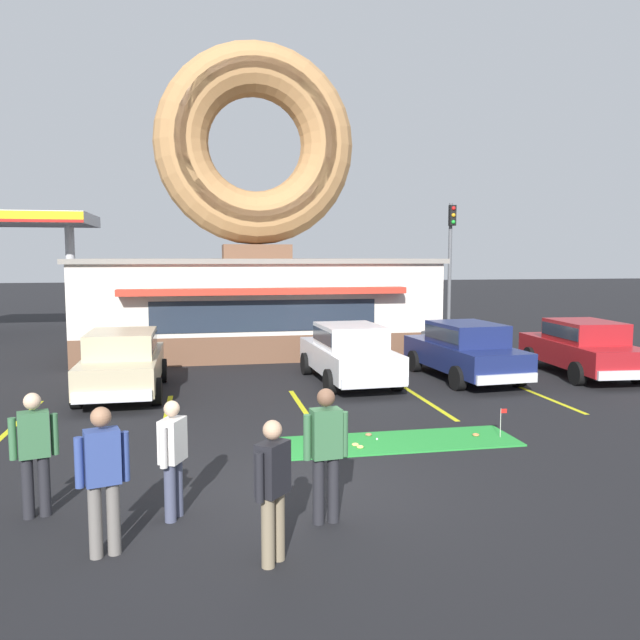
% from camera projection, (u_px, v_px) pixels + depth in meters
% --- Properties ---
extents(ground_plane, '(160.00, 160.00, 0.00)m').
position_uv_depth(ground_plane, '(303.00, 490.00, 9.15)').
color(ground_plane, black).
extents(donut_shop_building, '(12.30, 6.75, 10.96)m').
position_uv_depth(donut_shop_building, '(256.00, 248.00, 22.51)').
color(donut_shop_building, brown).
rests_on(donut_shop_building, ground).
extents(putting_mat, '(4.40, 1.34, 0.03)m').
position_uv_depth(putting_mat, '(399.00, 442.00, 11.52)').
color(putting_mat, green).
rests_on(putting_mat, ground).
extents(mini_donut_near_left, '(0.13, 0.13, 0.04)m').
position_uv_depth(mini_donut_near_left, '(476.00, 435.00, 11.85)').
color(mini_donut_near_left, '#D17F47').
rests_on(mini_donut_near_left, putting_mat).
extents(mini_donut_near_right, '(0.13, 0.13, 0.04)m').
position_uv_depth(mini_donut_near_right, '(355.00, 444.00, 11.24)').
color(mini_donut_near_right, '#E5C666').
rests_on(mini_donut_near_right, putting_mat).
extents(mini_donut_mid_left, '(0.13, 0.13, 0.04)m').
position_uv_depth(mini_donut_mid_left, '(360.00, 447.00, 11.10)').
color(mini_donut_mid_left, '#E5C666').
rests_on(mini_donut_mid_left, putting_mat).
extents(mini_donut_mid_centre, '(0.13, 0.13, 0.04)m').
position_uv_depth(mini_donut_mid_centre, '(368.00, 434.00, 11.87)').
color(mini_donut_mid_centre, '#A5724C').
rests_on(mini_donut_mid_centre, putting_mat).
extents(golf_ball, '(0.04, 0.04, 0.04)m').
position_uv_depth(golf_ball, '(377.00, 439.00, 11.56)').
color(golf_ball, white).
rests_on(golf_ball, putting_mat).
extents(putting_flag_pin, '(0.13, 0.01, 0.55)m').
position_uv_depth(putting_flag_pin, '(502.00, 416.00, 11.73)').
color(putting_flag_pin, silver).
rests_on(putting_flag_pin, putting_mat).
extents(car_champagne, '(2.01, 4.57, 1.60)m').
position_uv_depth(car_champagne, '(123.00, 360.00, 15.47)').
color(car_champagne, '#BCAD89').
rests_on(car_champagne, ground).
extents(car_white, '(2.15, 4.64, 1.60)m').
position_uv_depth(car_white, '(349.00, 351.00, 16.94)').
color(car_white, silver).
rests_on(car_white, ground).
extents(car_navy, '(2.22, 4.67, 1.60)m').
position_uv_depth(car_navy, '(465.00, 348.00, 17.42)').
color(car_navy, navy).
rests_on(car_navy, ground).
extents(car_red, '(2.18, 4.65, 1.60)m').
position_uv_depth(car_red, '(582.00, 346.00, 17.97)').
color(car_red, maroon).
rests_on(car_red, ground).
extents(pedestrian_blue_sweater_man, '(0.58, 0.33, 1.66)m').
position_uv_depth(pedestrian_blue_sweater_man, '(34.00, 449.00, 8.14)').
color(pedestrian_blue_sweater_man, '#232328').
rests_on(pedestrian_blue_sweater_man, ground).
extents(pedestrian_hooded_kid, '(0.38, 0.55, 1.57)m').
position_uv_depth(pedestrian_hooded_kid, '(173.00, 454.00, 8.09)').
color(pedestrian_hooded_kid, '#474C66').
rests_on(pedestrian_hooded_kid, ground).
extents(pedestrian_leather_jacket_man, '(0.58, 0.34, 1.74)m').
position_uv_depth(pedestrian_leather_jacket_man, '(103.00, 474.00, 7.06)').
color(pedestrian_leather_jacket_man, slate).
rests_on(pedestrian_leather_jacket_man, ground).
extents(pedestrian_clipboard_woman, '(0.59, 0.29, 1.76)m').
position_uv_depth(pedestrian_clipboard_woman, '(326.00, 448.00, 7.95)').
color(pedestrian_clipboard_woman, '#232328').
rests_on(pedestrian_clipboard_woman, ground).
extents(pedestrian_beanie_man, '(0.43, 0.47, 1.64)m').
position_uv_depth(pedestrian_beanie_man, '(273.00, 485.00, 6.89)').
color(pedestrian_beanie_man, '#7F7056').
rests_on(pedestrian_beanie_man, ground).
extents(trash_bin, '(0.57, 0.57, 0.97)m').
position_uv_depth(trash_bin, '(430.00, 346.00, 20.56)').
color(trash_bin, '#51565B').
rests_on(trash_bin, ground).
extents(traffic_light_pole, '(0.28, 0.47, 5.80)m').
position_uv_depth(traffic_light_pole, '(451.00, 250.00, 27.79)').
color(traffic_light_pole, '#595B60').
rests_on(traffic_light_pole, ground).
extents(parking_stripe_left, '(0.12, 3.60, 0.01)m').
position_uv_depth(parking_stripe_left, '(20.00, 420.00, 13.06)').
color(parking_stripe_left, yellow).
rests_on(parking_stripe_left, ground).
extents(parking_stripe_mid_left, '(0.12, 3.60, 0.01)m').
position_uv_depth(parking_stripe_mid_left, '(167.00, 414.00, 13.62)').
color(parking_stripe_mid_left, yellow).
rests_on(parking_stripe_mid_left, ground).
extents(parking_stripe_centre, '(0.12, 3.60, 0.01)m').
position_uv_depth(parking_stripe_centre, '(302.00, 407.00, 14.19)').
color(parking_stripe_centre, yellow).
rests_on(parking_stripe_centre, ground).
extents(parking_stripe_mid_right, '(0.12, 3.60, 0.01)m').
position_uv_depth(parking_stripe_mid_right, '(427.00, 402.00, 14.75)').
color(parking_stripe_mid_right, yellow).
rests_on(parking_stripe_mid_right, ground).
extents(parking_stripe_right, '(0.12, 3.60, 0.01)m').
position_uv_depth(parking_stripe_right, '(543.00, 396.00, 15.32)').
color(parking_stripe_right, yellow).
rests_on(parking_stripe_right, ground).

